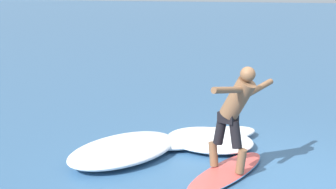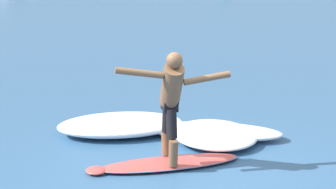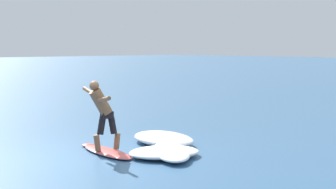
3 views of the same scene
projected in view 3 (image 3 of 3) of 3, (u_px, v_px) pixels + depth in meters
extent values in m
plane|color=#36618C|center=(84.00, 157.00, 12.55)|extent=(200.00, 200.00, 0.00)
ellipsoid|color=#DA5149|center=(107.00, 152.00, 12.91)|extent=(2.14, 0.95, 0.09)
ellipsoid|color=#DA5149|center=(88.00, 145.00, 13.79)|extent=(0.34, 0.36, 0.07)
ellipsoid|color=#2870B2|center=(107.00, 152.00, 12.91)|extent=(2.15, 0.97, 0.04)
cone|color=black|center=(125.00, 163.00, 12.21)|extent=(0.06, 0.06, 0.14)
cone|color=black|center=(128.00, 161.00, 12.41)|extent=(0.06, 0.06, 0.14)
cone|color=black|center=(115.00, 162.00, 12.24)|extent=(0.06, 0.06, 0.14)
cylinder|color=brown|center=(97.00, 143.00, 12.77)|extent=(0.17, 0.20, 0.39)
cylinder|color=black|center=(102.00, 126.00, 12.79)|extent=(0.20, 0.25, 0.42)
cylinder|color=brown|center=(117.00, 141.00, 13.01)|extent=(0.17, 0.20, 0.39)
cylinder|color=black|center=(112.00, 125.00, 12.92)|extent=(0.20, 0.25, 0.42)
cube|color=black|center=(107.00, 115.00, 12.83)|extent=(0.26, 0.30, 0.16)
cylinder|color=brown|center=(101.00, 102.00, 12.73)|extent=(0.41, 0.60, 0.67)
sphere|color=brown|center=(94.00, 86.00, 12.63)|extent=(0.22, 0.22, 0.22)
cylinder|color=brown|center=(104.00, 99.00, 12.27)|extent=(0.65, 0.29, 0.20)
cylinder|color=brown|center=(89.00, 91.00, 13.07)|extent=(0.65, 0.26, 0.19)
ellipsoid|color=white|center=(163.00, 139.00, 14.14)|extent=(2.41, 1.81, 0.29)
ellipsoid|color=white|center=(164.00, 152.00, 12.53)|extent=(1.72, 1.91, 0.22)
ellipsoid|color=white|center=(171.00, 152.00, 12.57)|extent=(2.30, 2.02, 0.22)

